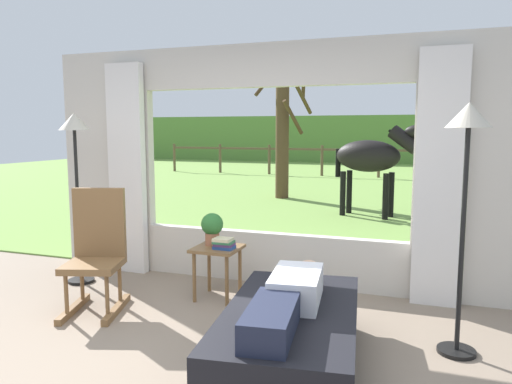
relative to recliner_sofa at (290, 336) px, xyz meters
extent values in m
plane|color=gray|center=(-0.72, -0.47, -0.22)|extent=(12.00, 12.00, 0.00)
cube|color=beige|center=(-2.75, 1.79, 1.06)|extent=(1.15, 0.12, 2.55)
cube|color=beige|center=(1.30, 1.79, 1.06)|extent=(1.15, 0.12, 2.55)
cube|color=beige|center=(-0.72, 1.79, 0.06)|extent=(2.90, 0.12, 0.55)
cube|color=beige|center=(-0.72, 1.79, 2.11)|extent=(2.90, 0.12, 0.45)
cube|color=silver|center=(-2.41, 1.65, 0.98)|extent=(0.44, 0.10, 2.40)
cube|color=silver|center=(0.97, 1.65, 0.98)|extent=(0.44, 0.10, 2.40)
cube|color=#759E47|center=(-0.72, 12.69, -0.21)|extent=(36.00, 21.68, 0.02)
cube|color=#5A863C|center=(-0.72, 22.53, 0.98)|extent=(36.00, 2.00, 2.40)
cube|color=black|center=(0.00, 0.00, -0.10)|extent=(1.01, 1.65, 0.24)
cube|color=black|center=(0.00, 0.00, 0.11)|extent=(1.10, 1.80, 0.18)
cube|color=silver|center=(0.00, 0.15, 0.31)|extent=(0.41, 0.64, 0.22)
cube|color=#1E2338|center=(0.00, -0.45, 0.29)|extent=(0.36, 0.71, 0.18)
sphere|color=tan|center=(0.00, 0.54, 0.31)|extent=(0.20, 0.20, 0.20)
cube|color=brown|center=(-1.96, 0.40, 0.22)|extent=(0.60, 0.60, 0.06)
cube|color=brown|center=(-2.02, 0.60, 0.56)|extent=(0.48, 0.20, 0.68)
cube|color=brown|center=(-2.15, 0.34, -0.19)|extent=(0.26, 0.67, 0.06)
cube|color=brown|center=(-1.77, 0.46, -0.19)|extent=(0.26, 0.67, 0.06)
cylinder|color=brown|center=(-2.07, 0.17, 0.02)|extent=(0.04, 0.04, 0.38)
cylinder|color=brown|center=(-1.73, 0.28, 0.02)|extent=(0.04, 0.04, 0.38)
cylinder|color=brown|center=(-2.18, 0.52, 0.02)|extent=(0.04, 0.04, 0.38)
cylinder|color=brown|center=(-1.84, 0.63, 0.02)|extent=(0.04, 0.04, 0.38)
cube|color=brown|center=(-1.05, 1.11, 0.29)|extent=(0.44, 0.44, 0.03)
cylinder|color=brown|center=(-1.22, 0.94, 0.03)|extent=(0.04, 0.04, 0.49)
cylinder|color=brown|center=(-0.88, 0.94, 0.03)|extent=(0.04, 0.04, 0.49)
cylinder|color=brown|center=(-1.22, 1.28, 0.03)|extent=(0.04, 0.04, 0.49)
cylinder|color=brown|center=(-0.88, 1.28, 0.03)|extent=(0.04, 0.04, 0.49)
cylinder|color=#9E6042|center=(-1.13, 1.17, 0.36)|extent=(0.14, 0.14, 0.12)
sphere|color=#2D6B2D|center=(-1.13, 1.17, 0.51)|extent=(0.22, 0.22, 0.22)
cube|color=#23478C|center=(-0.95, 1.06, 0.32)|extent=(0.20, 0.14, 0.03)
cube|color=#59336B|center=(-0.95, 1.06, 0.35)|extent=(0.18, 0.15, 0.03)
cube|color=#337247|center=(-0.95, 1.05, 0.37)|extent=(0.19, 0.16, 0.02)
cube|color=beige|center=(-0.96, 1.05, 0.40)|extent=(0.17, 0.15, 0.03)
cylinder|color=black|center=(-2.68, 1.10, -0.20)|extent=(0.28, 0.28, 0.03)
cylinder|color=black|center=(-2.68, 1.10, 0.61)|extent=(0.04, 0.04, 1.65)
cone|color=beige|center=(-2.68, 1.10, 1.52)|extent=(0.32, 0.32, 0.18)
cylinder|color=black|center=(1.12, 0.61, -0.20)|extent=(0.28, 0.28, 0.03)
cylinder|color=black|center=(1.12, 0.61, 0.62)|extent=(0.04, 0.04, 1.67)
cone|color=beige|center=(1.12, 0.61, 1.54)|extent=(0.32, 0.32, 0.18)
ellipsoid|color=black|center=(-0.21, 6.24, 0.95)|extent=(1.34, 0.84, 0.60)
cylinder|color=black|center=(0.45, 6.08, 1.26)|extent=(0.64, 0.40, 0.53)
ellipsoid|color=black|center=(0.69, 6.02, 1.41)|extent=(0.51, 0.31, 0.24)
cube|color=black|center=(0.38, 6.10, 1.29)|extent=(0.44, 0.18, 0.32)
cylinder|color=black|center=(-0.79, 6.38, 0.80)|extent=(0.12, 0.12, 0.55)
cylinder|color=black|center=(0.24, 6.30, 0.23)|extent=(0.11, 0.11, 0.85)
cylinder|color=black|center=(0.16, 5.99, 0.23)|extent=(0.11, 0.11, 0.85)
cylinder|color=black|center=(-0.58, 6.50, 0.23)|extent=(0.11, 0.11, 0.85)
cylinder|color=black|center=(-0.65, 6.19, 0.23)|extent=(0.11, 0.11, 0.85)
cylinder|color=#4C3823|center=(-2.45, 8.17, 1.26)|extent=(0.32, 0.32, 2.93)
cylinder|color=#47331E|center=(-2.80, 8.57, 2.86)|extent=(0.85, 0.74, 1.21)
cylinder|color=#47331E|center=(-1.96, 8.12, 2.21)|extent=(0.21, 1.27, 0.78)
cylinder|color=#47331E|center=(-2.15, 8.01, 1.74)|extent=(0.39, 0.66, 0.81)
cylinder|color=#47331E|center=(-1.97, 8.31, 2.79)|extent=(0.35, 0.93, 1.20)
cylinder|color=brown|center=(-8.72, 14.22, 0.35)|extent=(0.10, 0.10, 1.10)
cylinder|color=brown|center=(-6.72, 14.22, 0.35)|extent=(0.10, 0.10, 1.10)
cylinder|color=brown|center=(-4.72, 14.22, 0.35)|extent=(0.10, 0.10, 1.10)
cylinder|color=brown|center=(-2.72, 14.22, 0.35)|extent=(0.10, 0.10, 1.10)
cylinder|color=brown|center=(-0.72, 14.22, 0.35)|extent=(0.10, 0.10, 1.10)
cylinder|color=brown|center=(1.28, 14.22, 0.35)|extent=(0.10, 0.10, 1.10)
cylinder|color=brown|center=(3.28, 14.22, 0.35)|extent=(0.10, 0.10, 1.10)
cube|color=brown|center=(-0.72, 14.22, 0.75)|extent=(16.00, 0.06, 0.08)
camera|label=1|loc=(0.85, -3.15, 1.43)|focal=34.21mm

